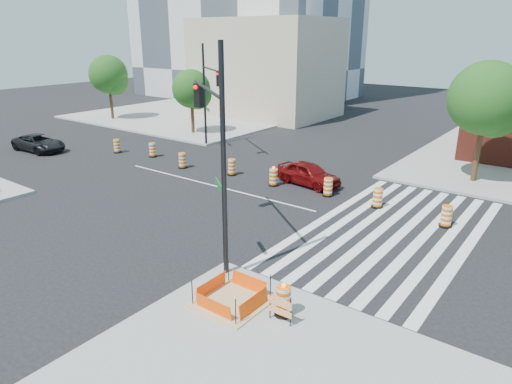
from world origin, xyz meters
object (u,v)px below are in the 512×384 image
red_coupe (308,174)px  signal_pole_nw (209,88)px  signal_pole_se (214,133)px  dark_suv (39,143)px

red_coupe → signal_pole_nw: bearing=82.7°
signal_pole_nw → signal_pole_se: bearing=-12.1°
red_coupe → dark_suv: size_ratio=0.89×
dark_suv → signal_pole_nw: size_ratio=0.59×
signal_pole_se → signal_pole_nw: signal_pole_se is taller
dark_suv → red_coupe: bearing=-79.7°
dark_suv → signal_pole_nw: 13.64m
red_coupe → signal_pole_se: 11.06m
dark_suv → signal_pole_se: (22.36, -4.87, 4.36)m
signal_pole_se → dark_suv: bearing=25.5°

